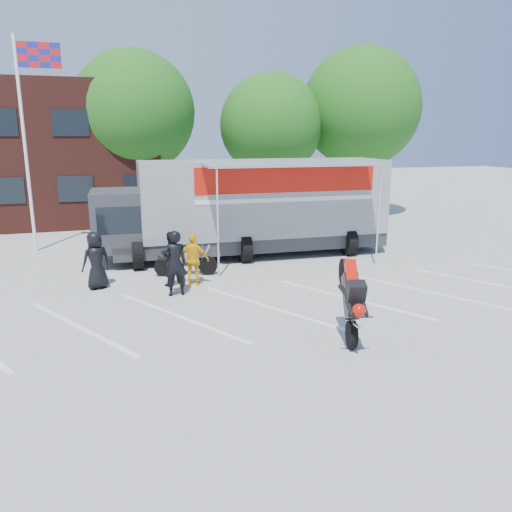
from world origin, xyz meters
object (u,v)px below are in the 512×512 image
stunt_bike_rider (344,336)px  spectator_leather_c (171,259)px  spectator_leather_a (96,260)px  spectator_hivis (194,260)px  spectator_leather_b (175,263)px  tree_mid (271,125)px  tree_right (361,108)px  parked_motorcycle (186,275)px  transporter_truck (251,254)px  flagpole (29,119)px  tree_left (134,112)px

stunt_bike_rider → spectator_leather_c: (-3.20, 5.12, 0.84)m
spectator_leather_a → spectator_hivis: (2.81, -0.55, -0.06)m
spectator_leather_a → spectator_leather_c: spectator_leather_a is taller
spectator_leather_b → tree_mid: bearing=-125.1°
spectator_leather_b → tree_right: bearing=-141.0°
tree_mid → stunt_bike_rider: 17.52m
tree_mid → tree_right: tree_right is taller
parked_motorcycle → spectator_hivis: 1.41m
transporter_truck → parked_motorcycle: 3.59m
flagpole → spectator_hivis: (4.89, -6.42, -4.25)m
transporter_truck → spectator_leather_b: (-3.48, -4.13, 0.94)m
transporter_truck → spectator_leather_b: size_ratio=5.93×
parked_motorcycle → spectator_leather_b: size_ratio=1.10×
tree_right → spectator_hivis: tree_right is taller
spectator_leather_b → spectator_leather_a: bearing=-37.8°
tree_mid → spectator_leather_a: size_ratio=4.48×
tree_mid → stunt_bike_rider: (-3.80, -16.37, -4.94)m
flagpole → parked_motorcycle: bearing=-47.5°
tree_left → spectator_hivis: bearing=-87.0°
tree_right → stunt_bike_rider: tree_right is taller
tree_right → spectator_leather_c: 16.88m
tree_left → tree_right: 12.10m
transporter_truck → stunt_bike_rider: bearing=-89.8°
spectator_leather_a → stunt_bike_rider: bearing=111.3°
tree_left → flagpole: bearing=-125.3°
tree_right → stunt_bike_rider: (-8.80, -15.87, -5.88)m
tree_right → parked_motorcycle: bearing=-139.4°
tree_left → spectator_hivis: tree_left is taller
tree_right → transporter_truck: bearing=-138.4°
tree_right → spectator_leather_b: (-12.03, -11.73, -4.94)m
parked_motorcycle → stunt_bike_rider: bearing=-146.0°
stunt_bike_rider → spectator_hivis: size_ratio=1.26×
spectator_leather_a → tree_mid: bearing=-153.1°
tree_mid → spectator_leather_c: size_ratio=4.60×
spectator_leather_c → tree_right: bearing=-138.6°
transporter_truck → parked_motorcycle: size_ratio=5.37×
tree_mid → tree_right: bearing=-5.7°
parked_motorcycle → spectator_hivis: spectator_hivis is taller
spectator_leather_c → spectator_hivis: bearing=164.8°
stunt_bike_rider → spectator_hivis: (-2.55, 4.95, 0.80)m
tree_left → stunt_bike_rider: bearing=-79.6°
tree_left → spectator_leather_c: (-0.00, -12.25, -4.73)m
tree_left → tree_mid: 7.10m
transporter_truck → spectator_hivis: (-2.80, -3.32, 0.80)m
tree_left → parked_motorcycle: tree_left is taller
stunt_bike_rider → spectator_leather_c: spectator_leather_c is taller
transporter_truck → spectator_leather_a: (-5.61, -2.77, 0.86)m
tree_mid → spectator_hivis: 13.71m
tree_left → tree_right: size_ratio=0.95×
transporter_truck → flagpole: bearing=160.0°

